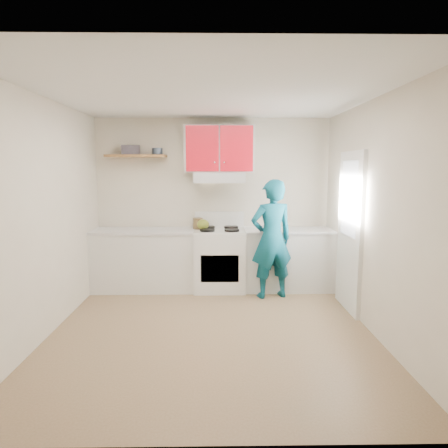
{
  "coord_description": "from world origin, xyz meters",
  "views": [
    {
      "loc": [
        0.07,
        -4.3,
        1.83
      ],
      "look_at": [
        0.15,
        0.55,
        1.15
      ],
      "focal_mm": 31.72,
      "sensor_mm": 36.0,
      "label": 1
    }
  ],
  "objects_px": {
    "tin": "(157,151)",
    "kettle": "(203,224)",
    "stove": "(220,260)",
    "crock": "(198,224)",
    "person": "(272,239)"
  },
  "relations": [
    {
      "from": "tin",
      "to": "kettle",
      "type": "relative_size",
      "value": 0.87
    },
    {
      "from": "stove",
      "to": "tin",
      "type": "xyz_separation_m",
      "value": [
        -0.93,
        0.14,
        1.63
      ]
    },
    {
      "from": "stove",
      "to": "crock",
      "type": "distance_m",
      "value": 0.63
    },
    {
      "from": "kettle",
      "to": "person",
      "type": "bearing_deg",
      "value": -37.51
    },
    {
      "from": "kettle",
      "to": "crock",
      "type": "bearing_deg",
      "value": 124.96
    },
    {
      "from": "stove",
      "to": "crock",
      "type": "height_order",
      "value": "crock"
    },
    {
      "from": "stove",
      "to": "tin",
      "type": "height_order",
      "value": "tin"
    },
    {
      "from": "kettle",
      "to": "crock",
      "type": "xyz_separation_m",
      "value": [
        -0.08,
        0.07,
        -0.01
      ]
    },
    {
      "from": "stove",
      "to": "kettle",
      "type": "relative_size",
      "value": 5.08
    },
    {
      "from": "stove",
      "to": "person",
      "type": "bearing_deg",
      "value": -27.49
    },
    {
      "from": "crock",
      "to": "tin",
      "type": "bearing_deg",
      "value": 176.29
    },
    {
      "from": "kettle",
      "to": "person",
      "type": "relative_size",
      "value": 0.11
    },
    {
      "from": "person",
      "to": "stove",
      "type": "bearing_deg",
      "value": -42.2
    },
    {
      "from": "crock",
      "to": "stove",
      "type": "bearing_deg",
      "value": -16.55
    },
    {
      "from": "stove",
      "to": "person",
      "type": "distance_m",
      "value": 0.91
    }
  ]
}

